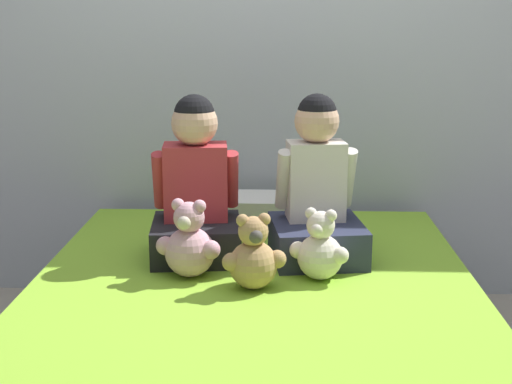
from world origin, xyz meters
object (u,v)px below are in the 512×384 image
object	(u,v)px
child_on_left	(196,191)
child_on_right	(317,195)
teddy_bear_held_by_right_child	(320,250)
pillow_at_headboard	(260,208)
bed	(254,340)
teddy_bear_between_children	(254,257)
teddy_bear_held_by_left_child	(189,244)

from	to	relation	value
child_on_left	child_on_right	bearing A→B (deg)	-5.64
child_on_left	teddy_bear_held_by_right_child	world-z (taller)	child_on_left
child_on_left	pillow_at_headboard	xyz separation A→B (m)	(0.24, 0.52, -0.21)
bed	child_on_left	size ratio (longest dim) A/B	3.02
child_on_right	teddy_bear_between_children	bearing A→B (deg)	-131.20
teddy_bear_held_by_right_child	teddy_bear_between_children	bearing A→B (deg)	-136.84
teddy_bear_held_by_left_child	pillow_at_headboard	bearing A→B (deg)	84.98
child_on_right	teddy_bear_held_by_right_child	distance (m)	0.29
teddy_bear_held_by_right_child	child_on_left	bearing A→B (deg)	172.17
teddy_bear_held_by_left_child	pillow_at_headboard	size ratio (longest dim) A/B	0.64
child_on_left	bed	bearing A→B (deg)	-55.02
pillow_at_headboard	teddy_bear_held_by_left_child	bearing A→B (deg)	-107.25
pillow_at_headboard	teddy_bear_held_by_right_child	bearing A→B (deg)	-72.98
teddy_bear_held_by_right_child	teddy_bear_between_children	world-z (taller)	teddy_bear_between_children
teddy_bear_held_by_right_child	teddy_bear_held_by_left_child	bearing A→B (deg)	-161.18
bed	pillow_at_headboard	bearing A→B (deg)	90.00
child_on_left	pillow_at_headboard	distance (m)	0.61
bed	teddy_bear_held_by_left_child	xyz separation A→B (m)	(-0.24, 0.04, 0.36)
child_on_left	teddy_bear_held_by_right_child	bearing A→B (deg)	-33.52
child_on_right	pillow_at_headboard	size ratio (longest dim) A/B	1.40
child_on_right	teddy_bear_between_children	distance (m)	0.44
teddy_bear_held_by_left_child	child_on_right	bearing A→B (deg)	39.34
child_on_left	teddy_bear_held_by_left_child	bearing A→B (deg)	-94.93
bed	child_on_right	world-z (taller)	child_on_right
teddy_bear_held_by_left_child	teddy_bear_between_children	distance (m)	0.26
child_on_right	teddy_bear_between_children	size ratio (longest dim) A/B	2.37
bed	teddy_bear_between_children	size ratio (longest dim) A/B	7.12
bed	teddy_bear_between_children	xyz separation A→B (m)	(0.00, -0.07, 0.35)
child_on_right	pillow_at_headboard	xyz separation A→B (m)	(-0.23, 0.52, -0.19)
bed	teddy_bear_held_by_right_child	size ratio (longest dim) A/B	7.31
teddy_bear_held_by_right_child	teddy_bear_between_children	size ratio (longest dim) A/B	0.97
child_on_left	teddy_bear_held_by_left_child	world-z (taller)	child_on_left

